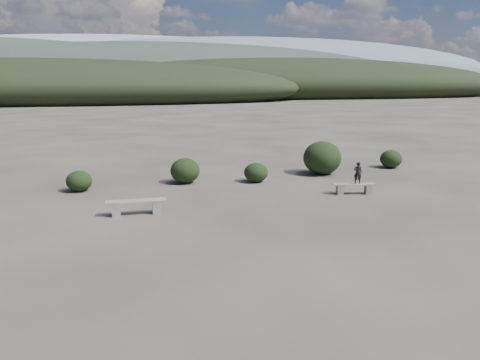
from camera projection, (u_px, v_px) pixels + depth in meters
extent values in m
plane|color=#322D27|center=(287.00, 245.00, 12.65)|extent=(1200.00, 1200.00, 0.00)
cube|color=gray|center=(116.00, 209.00, 15.35)|extent=(0.29, 0.40, 0.44)
cube|color=gray|center=(156.00, 207.00, 15.66)|extent=(0.29, 0.40, 0.44)
cube|color=gray|center=(136.00, 201.00, 15.46)|extent=(1.98, 0.51, 0.05)
cube|color=gray|center=(340.00, 190.00, 18.28)|extent=(0.28, 0.36, 0.37)
cube|color=gray|center=(368.00, 189.00, 18.32)|extent=(0.28, 0.36, 0.37)
cube|color=gray|center=(354.00, 184.00, 18.26)|extent=(1.72, 0.61, 0.05)
imported|color=black|center=(358.00, 173.00, 18.17)|extent=(0.37, 0.30, 0.86)
ellipsoid|color=black|center=(79.00, 181.00, 18.74)|extent=(1.02, 1.02, 0.84)
ellipsoid|color=black|center=(185.00, 171.00, 20.22)|extent=(1.27, 1.27, 1.09)
ellipsoid|color=black|center=(256.00, 172.00, 20.44)|extent=(1.06, 1.06, 0.85)
ellipsoid|color=black|center=(322.00, 158.00, 22.08)|extent=(1.80, 1.80, 1.58)
ellipsoid|color=black|center=(391.00, 159.00, 23.76)|extent=(1.10, 1.10, 0.91)
ellipsoid|color=black|center=(38.00, 89.00, 93.72)|extent=(110.00, 40.00, 12.00)
ellipsoid|color=black|center=(294.00, 85.00, 124.14)|extent=(120.00, 44.00, 14.00)
ellipsoid|color=#2B352C|center=(156.00, 77.00, 165.04)|extent=(190.00, 64.00, 24.00)
ellipsoid|color=slate|center=(258.00, 72.00, 311.64)|extent=(340.00, 110.00, 44.00)
ellipsoid|color=gray|center=(113.00, 70.00, 388.13)|extent=(460.00, 140.00, 56.00)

